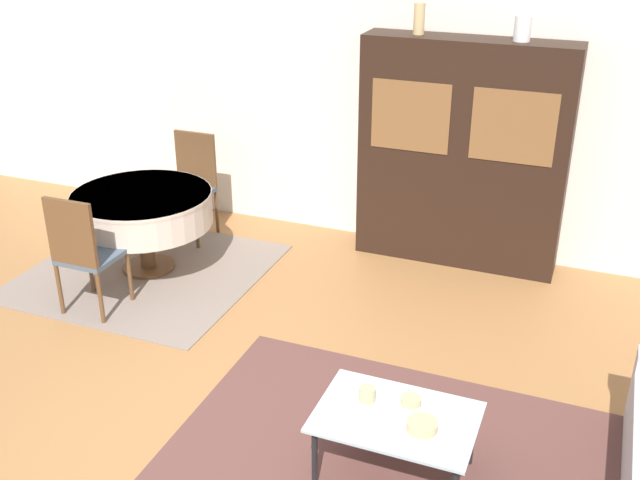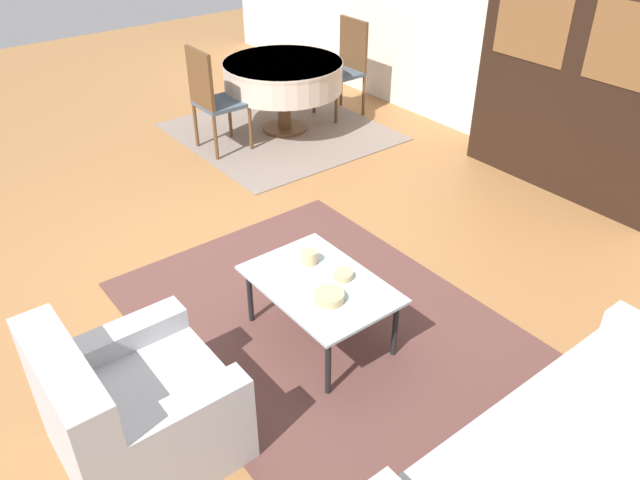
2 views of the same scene
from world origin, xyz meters
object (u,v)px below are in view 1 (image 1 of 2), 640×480
vase_tall (419,19)px  bowl (422,426)px  dining_chair_far (192,180)px  cup (367,394)px  dining_table (143,209)px  display_cabinet (462,155)px  coffee_table (396,422)px  dining_chair_near (83,249)px  bowl_small (411,401)px  vase_short (523,29)px

vase_tall → bowl: bearing=-73.2°
dining_chair_far → cup: 3.71m
dining_table → bowl: (3.07, -1.83, -0.14)m
display_cabinet → coffee_table: bearing=-84.3°
bowl → dining_chair_near: bearing=162.3°
dining_table → display_cabinet: bearing=26.2°
cup → bowl: 0.40m
bowl_small → display_cabinet: bearing=96.9°
dining_table → bowl: 3.58m
coffee_table → bowl: size_ratio=5.28×
cup → coffee_table: bearing=-20.5°
cup → vase_short: 3.44m
display_cabinet → bowl: 3.20m
display_cabinet → vase_tall: (-0.47, 0.00, 1.17)m
cup → bowl_small: (0.25, 0.06, -0.02)m
dining_chair_near → dining_chair_far: size_ratio=1.00×
vase_short → bowl: bearing=-88.8°
display_cabinet → dining_table: (-2.60, -1.28, -0.43)m
coffee_table → display_cabinet: display_cabinet is taller
display_cabinet → cup: size_ratio=20.85×
coffee_table → bowl: (0.17, -0.06, 0.07)m
coffee_table → display_cabinet: size_ratio=0.45×
dining_table → vase_tall: vase_tall is taller
display_cabinet → dining_chair_near: display_cabinet is taller
dining_chair_near → cup: size_ratio=10.46×
vase_short → vase_tall: bearing=180.0°
coffee_table → dining_table: size_ratio=0.75×
dining_table → coffee_table: bearing=-31.4°
dining_chair_near → vase_short: 4.01m
coffee_table → cup: cup is taller
dining_chair_far → cup: (2.70, -2.55, -0.10)m
dining_chair_near → bowl_small: size_ratio=8.39×
cup → vase_tall: vase_tall is taller
coffee_table → vase_short: vase_short is taller
dining_chair_far → bowl: size_ratio=5.87×
coffee_table → bowl_small: size_ratio=7.54×
dining_table → vase_tall: size_ratio=4.74×
dining_chair_near → cup: 2.83m
coffee_table → dining_table: 3.41m
display_cabinet → cup: display_cabinet is taller
bowl_small → dining_table: bearing=151.1°
cup → bowl: size_ratio=0.56×
bowl → bowl_small: bearing=120.7°
cup → bowl: (0.37, -0.14, -0.02)m
coffee_table → bowl_small: (0.05, 0.14, 0.06)m
dining_chair_near → bowl_small: 3.05m
display_cabinet → bowl: (0.48, -3.11, -0.57)m
cup → bowl: cup is taller
cup → vase_tall: (-0.57, 2.97, 1.73)m
coffee_table → bowl: bearing=-20.8°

